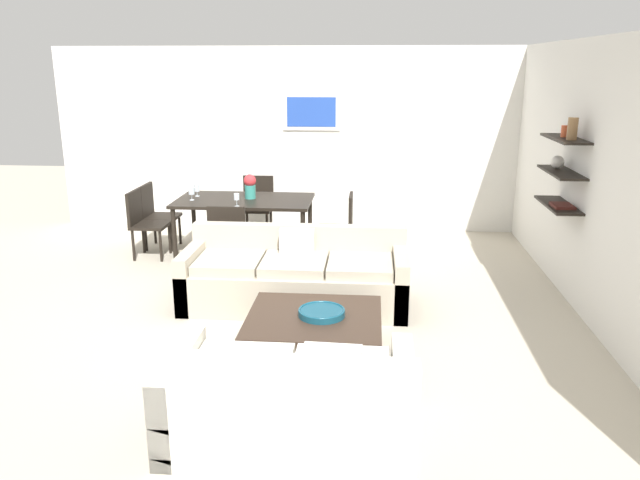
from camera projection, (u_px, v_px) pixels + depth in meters
name	position (u px, v px, depth m)	size (l,w,h in m)	color
ground_plane	(280.00, 316.00, 6.20)	(18.00, 18.00, 0.00)	#BCB29E
back_wall_unit	(333.00, 140.00, 9.19)	(8.40, 0.09, 2.70)	silver
right_wall_shelf_unit	(587.00, 177.00, 6.16)	(0.34, 8.20, 2.70)	silver
sofa_beige	(295.00, 278.00, 6.43)	(2.30, 0.90, 0.78)	#B2A893
loveseat_white	(290.00, 403.00, 4.06)	(1.63, 0.90, 0.78)	silver
coffee_table	(314.00, 336.00, 5.29)	(1.14, 1.05, 0.38)	#38281E
decorative_bowl	(322.00, 312.00, 5.23)	(0.40, 0.40, 0.06)	navy
dining_table	(244.00, 204.00, 8.05)	(1.75, 1.00, 0.75)	black
dining_chair_left_near	(144.00, 220.00, 7.98)	(0.44, 0.44, 0.88)	black
dining_chair_foot	(229.00, 236.00, 7.23)	(0.44, 0.44, 0.88)	black
dining_chair_head	(257.00, 203.00, 8.96)	(0.44, 0.44, 0.88)	black
dining_chair_right_near	(342.00, 224.00, 7.77)	(0.44, 0.44, 0.88)	black
dining_chair_left_far	(155.00, 212.00, 8.41)	(0.44, 0.44, 0.88)	black
wine_glass_left_near	(192.00, 192.00, 7.93)	(0.08, 0.08, 0.16)	silver
wine_glass_foot	(237.00, 197.00, 7.58)	(0.07, 0.07, 0.16)	silver
wine_glass_head	(250.00, 183.00, 8.41)	(0.08, 0.08, 0.18)	silver
wine_glass_left_far	(197.00, 188.00, 8.17)	(0.07, 0.07, 0.17)	silver
centerpiece_vase	(250.00, 186.00, 8.02)	(0.16, 0.16, 0.32)	teal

